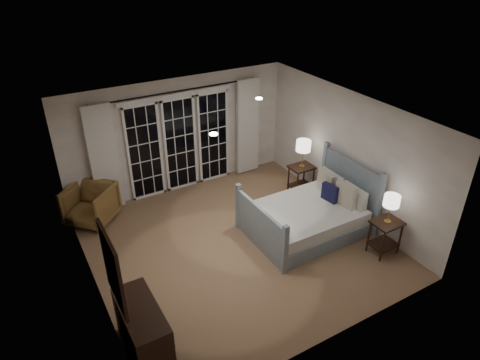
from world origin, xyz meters
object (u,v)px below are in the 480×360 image
bed (309,216)px  nightstand_right (301,175)px  lamp_right (303,146)px  nightstand_left (385,232)px  armchair (91,204)px  lamp_left (392,201)px  dresser (143,331)px

bed → nightstand_right: 1.40m
bed → lamp_right: (0.71, 1.19, 0.82)m
nightstand_left → nightstand_right: size_ratio=1.00×
armchair → nightstand_right: bearing=30.2°
bed → lamp_left: 1.61m
bed → armchair: 4.25m
dresser → armchair: bearing=87.9°
lamp_right → armchair: 4.46m
lamp_right → bed: bearing=-120.9°
lamp_left → nightstand_left: bearing=-45.0°
bed → dresser: bearing=-162.8°
lamp_left → armchair: lamp_left is taller
nightstand_left → bed: bearing=121.2°
armchair → lamp_left: bearing=5.7°
armchair → dresser: dresser is taller
bed → nightstand_left: size_ratio=3.24×
nightstand_left → lamp_right: lamp_right is taller
nightstand_right → armchair: 4.40m
nightstand_left → lamp_right: 2.50m
lamp_right → dresser: (-4.36, -2.32, -0.75)m
lamp_right → dresser: 5.00m
nightstand_right → dresser: (-4.36, -2.32, -0.04)m
nightstand_left → dresser: size_ratio=0.59×
nightstand_right → lamp_left: 2.49m
bed → lamp_left: (0.73, -1.21, 0.76)m
bed → armchair: (-3.52, 2.38, 0.07)m
dresser → lamp_right: bearing=28.0°
lamp_left → dresser: bearing=178.9°
bed → lamp_left: size_ratio=4.03×
armchair → nightstand_left: bearing=5.7°
bed → armchair: size_ratio=2.49×
nightstand_right → lamp_left: bearing=-89.5°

